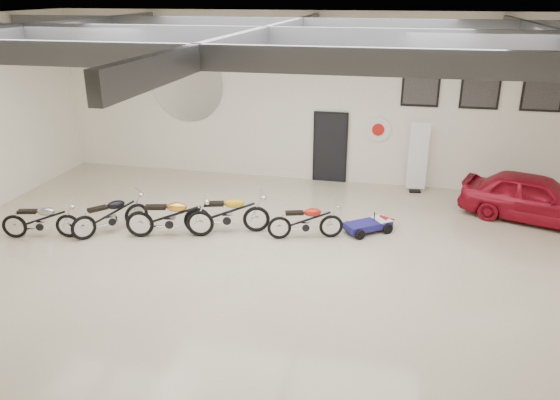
% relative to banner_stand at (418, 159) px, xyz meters
% --- Properties ---
extents(floor, '(16.00, 12.00, 0.01)m').
position_rel_banner_stand_xyz_m(floor, '(-3.09, -5.50, -1.00)').
color(floor, beige).
rests_on(floor, ground).
extents(ceiling, '(16.00, 12.00, 0.01)m').
position_rel_banner_stand_xyz_m(ceiling, '(-3.09, -5.50, 4.00)').
color(ceiling, slate).
rests_on(ceiling, back_wall).
extents(back_wall, '(16.00, 0.02, 5.00)m').
position_rel_banner_stand_xyz_m(back_wall, '(-3.09, 0.50, 1.50)').
color(back_wall, '#F0E7CF').
rests_on(back_wall, floor).
extents(ceiling_beams, '(15.80, 11.80, 0.32)m').
position_rel_banner_stand_xyz_m(ceiling_beams, '(-3.09, -5.50, 3.75)').
color(ceiling_beams, '#56585E').
rests_on(ceiling_beams, ceiling).
extents(door, '(0.92, 0.08, 2.10)m').
position_rel_banner_stand_xyz_m(door, '(-2.59, 0.45, 0.05)').
color(door, black).
rests_on(door, back_wall).
extents(logo_plaque, '(2.30, 0.06, 1.16)m').
position_rel_banner_stand_xyz_m(logo_plaque, '(-7.09, 0.45, 1.80)').
color(logo_plaque, silver).
rests_on(logo_plaque, back_wall).
extents(poster_left, '(1.05, 0.08, 1.35)m').
position_rel_banner_stand_xyz_m(poster_left, '(-0.09, 0.46, 2.10)').
color(poster_left, black).
rests_on(poster_left, back_wall).
extents(poster_mid, '(1.05, 0.08, 1.35)m').
position_rel_banner_stand_xyz_m(poster_mid, '(1.51, 0.46, 2.10)').
color(poster_mid, black).
rests_on(poster_mid, back_wall).
extents(poster_right, '(1.05, 0.08, 1.35)m').
position_rel_banner_stand_xyz_m(poster_right, '(3.11, 0.46, 2.10)').
color(poster_right, black).
rests_on(poster_right, back_wall).
extents(oil_sign, '(0.72, 0.10, 0.72)m').
position_rel_banner_stand_xyz_m(oil_sign, '(-1.19, 0.45, 0.70)').
color(oil_sign, white).
rests_on(oil_sign, back_wall).
extents(banner_stand, '(0.57, 0.27, 2.01)m').
position_rel_banner_stand_xyz_m(banner_stand, '(0.00, 0.00, 0.00)').
color(banner_stand, white).
rests_on(banner_stand, floor).
extents(motorcycle_silver, '(1.88, 0.98, 0.94)m').
position_rel_banner_stand_xyz_m(motorcycle_silver, '(-8.69, -5.18, -0.53)').
color(motorcycle_silver, silver).
rests_on(motorcycle_silver, floor).
extents(motorcycle_black, '(1.66, 1.79, 0.97)m').
position_rel_banner_stand_xyz_m(motorcycle_black, '(-7.22, -4.57, -0.52)').
color(motorcycle_black, silver).
rests_on(motorcycle_black, floor).
extents(motorcycle_gold, '(2.13, 1.12, 1.06)m').
position_rel_banner_stand_xyz_m(motorcycle_gold, '(-5.73, -4.46, -0.47)').
color(motorcycle_gold, silver).
rests_on(motorcycle_gold, floor).
extents(motorcycle_yellow, '(2.12, 1.18, 1.05)m').
position_rel_banner_stand_xyz_m(motorcycle_yellow, '(-4.48, -3.93, -0.48)').
color(motorcycle_yellow, silver).
rests_on(motorcycle_yellow, floor).
extents(motorcycle_red, '(1.84, 1.03, 0.92)m').
position_rel_banner_stand_xyz_m(motorcycle_red, '(-2.57, -3.84, -0.55)').
color(motorcycle_red, silver).
rests_on(motorcycle_red, floor).
extents(go_kart, '(1.50, 1.36, 0.51)m').
position_rel_banner_stand_xyz_m(go_kart, '(-1.05, -3.11, -0.75)').
color(go_kart, navy).
rests_on(go_kart, floor).
extents(vintage_car, '(2.52, 3.87, 1.23)m').
position_rel_banner_stand_xyz_m(vintage_car, '(2.91, -1.50, -0.39)').
color(vintage_car, maroon).
rests_on(vintage_car, floor).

